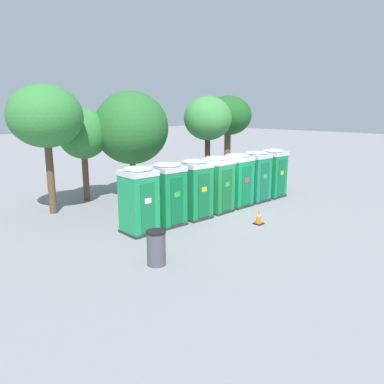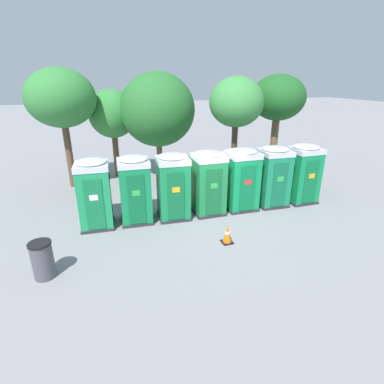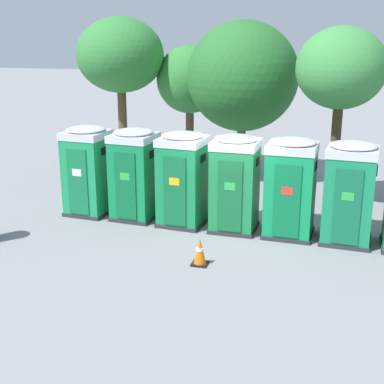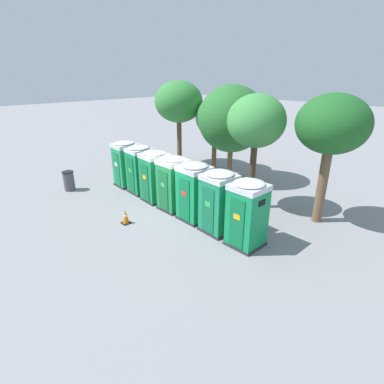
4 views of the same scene
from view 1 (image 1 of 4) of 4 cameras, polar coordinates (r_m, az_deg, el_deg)
The scene contains 15 objects.
ground_plane at distance 17.16m, azimuth 3.82°, elevation -2.96°, with size 120.00×120.00×0.00m, color gray.
portapotty_0 at distance 14.07m, azimuth -8.11°, elevation -1.18°, with size 1.25×1.28×2.54m.
portapotty_1 at distance 14.95m, azimuth -3.72°, elevation -0.25°, with size 1.24×1.28×2.54m.
portapotty_2 at distance 15.84m, azimuth 0.41°, elevation 0.52°, with size 1.28×1.29×2.54m.
portapotty_3 at distance 16.86m, azimuth 3.88°, elevation 1.24°, with size 1.21×1.22×2.54m.
portapotty_4 at distance 17.95m, azimuth 6.90°, elevation 1.88°, with size 1.29×1.25×2.54m.
portapotty_5 at distance 19.06m, azimuth 9.67°, elevation 2.43°, with size 1.29×1.27×2.54m.
portapotty_6 at distance 20.21m, azimuth 12.14°, elevation 2.90°, with size 1.22×1.22×2.54m.
street_tree_0 at distance 22.95m, azimuth 5.50°, elevation 11.36°, with size 2.81×2.81×5.34m.
street_tree_1 at distance 19.39m, azimuth -16.27°, elevation 8.45°, with size 2.46×2.46×4.63m.
street_tree_2 at distance 19.71m, azimuth -9.21°, elevation 9.59°, with size 3.79×3.79×5.48m.
street_tree_3 at distance 20.16m, azimuth 2.42°, elevation 11.04°, with size 2.54×2.54×5.24m.
street_tree_4 at distance 17.38m, azimuth -21.41°, elevation 10.59°, with size 3.14×3.14×5.62m.
trash_can at distance 11.37m, azimuth -5.47°, elevation -8.45°, with size 0.60×0.60×1.07m.
traffic_cone at distance 15.45m, azimuth 10.14°, elevation -3.72°, with size 0.36×0.36×0.64m.
Camera 1 is at (-12.70, -10.57, 4.64)m, focal length 35.00 mm.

